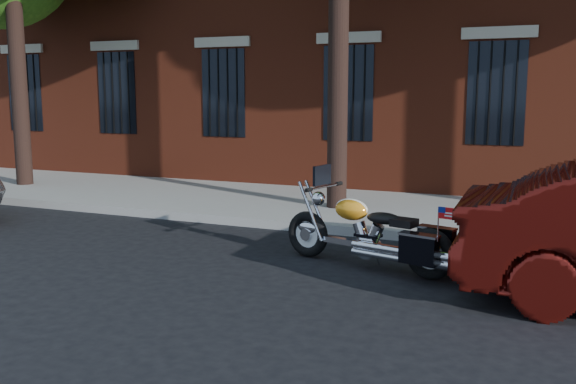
% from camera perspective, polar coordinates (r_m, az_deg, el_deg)
% --- Properties ---
extents(ground, '(120.00, 120.00, 0.00)m').
position_cam_1_polar(ground, '(9.37, -4.37, -4.91)').
color(ground, black).
rests_on(ground, ground).
extents(curb, '(40.00, 0.16, 0.15)m').
position_cam_1_polar(curb, '(10.56, -0.92, -2.89)').
color(curb, gray).
rests_on(curb, ground).
extents(sidewalk, '(40.00, 3.60, 0.15)m').
position_cam_1_polar(sidewalk, '(12.27, 2.66, -1.23)').
color(sidewalk, gray).
rests_on(sidewalk, ground).
extents(motorcycle, '(2.40, 1.11, 1.27)m').
position_cam_1_polar(motorcycle, '(8.17, 7.61, -3.92)').
color(motorcycle, black).
rests_on(motorcycle, ground).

